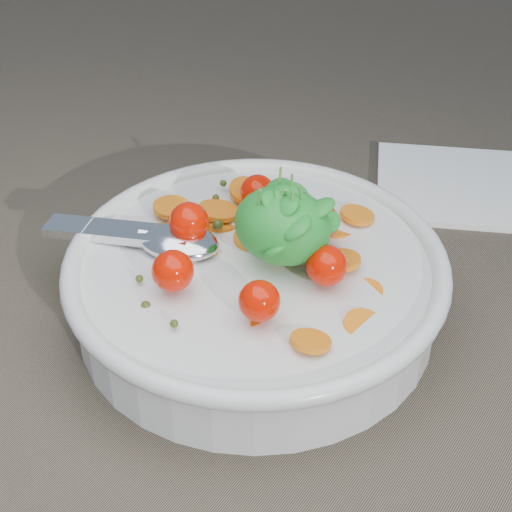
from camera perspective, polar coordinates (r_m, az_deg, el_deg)
The scene contains 3 objects.
ground at distance 0.56m, azimuth 2.32°, elevation -4.38°, with size 6.00×6.00×0.00m, color #6C5F4D.
bowl at distance 0.54m, azimuth 0.02°, elevation -1.83°, with size 0.28×0.26×0.11m.
napkin at distance 0.71m, azimuth 14.68°, elevation 4.96°, with size 0.14×0.13×0.01m, color white.
Camera 1 is at (0.21, -0.36, 0.37)m, focal length 55.00 mm.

